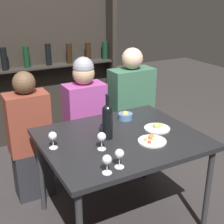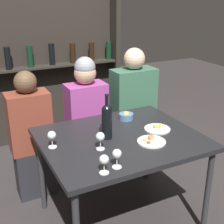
% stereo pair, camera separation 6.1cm
% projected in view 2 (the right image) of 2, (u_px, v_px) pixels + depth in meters
% --- Properties ---
extents(ground_plane, '(10.00, 10.00, 0.00)m').
position_uv_depth(ground_plane, '(120.00, 218.00, 2.60)').
color(ground_plane, '#332D2D').
extents(dining_table, '(1.17, 0.96, 0.75)m').
position_uv_depth(dining_table, '(121.00, 144.00, 2.35)').
color(dining_table, black).
rests_on(dining_table, ground_plane).
extents(wine_rack_wall, '(1.72, 0.21, 2.30)m').
position_uv_depth(wine_rack_wall, '(50.00, 46.00, 3.64)').
color(wine_rack_wall, '#28231E').
rests_on(wine_rack_wall, ground_plane).
extents(wine_bottle, '(0.08, 0.08, 0.34)m').
position_uv_depth(wine_bottle, '(107.00, 120.00, 2.26)').
color(wine_bottle, black).
rests_on(wine_bottle, dining_table).
extents(wine_glass_0, '(0.06, 0.06, 0.13)m').
position_uv_depth(wine_glass_0, '(117.00, 155.00, 1.90)').
color(wine_glass_0, silver).
rests_on(wine_glass_0, dining_table).
extents(wine_glass_1, '(0.06, 0.06, 0.12)m').
position_uv_depth(wine_glass_1, '(52.00, 136.00, 2.15)').
color(wine_glass_1, silver).
rests_on(wine_glass_1, dining_table).
extents(wine_glass_2, '(0.06, 0.06, 0.12)m').
position_uv_depth(wine_glass_2, '(104.00, 160.00, 1.84)').
color(wine_glass_2, silver).
rests_on(wine_glass_2, dining_table).
extents(wine_glass_3, '(0.06, 0.06, 0.13)m').
position_uv_depth(wine_glass_3, '(100.00, 137.00, 2.12)').
color(wine_glass_3, silver).
rests_on(wine_glass_3, dining_table).
extents(food_plate_0, '(0.21, 0.21, 0.05)m').
position_uv_depth(food_plate_0, '(151.00, 141.00, 2.25)').
color(food_plate_0, silver).
rests_on(food_plate_0, dining_table).
extents(food_plate_1, '(0.20, 0.20, 0.05)m').
position_uv_depth(food_plate_1, '(157.00, 128.00, 2.45)').
color(food_plate_1, silver).
rests_on(food_plate_1, dining_table).
extents(snack_bowl, '(0.12, 0.12, 0.07)m').
position_uv_depth(snack_bowl, '(126.00, 116.00, 2.64)').
color(snack_bowl, '#4C7299').
rests_on(snack_bowl, dining_table).
extents(seated_person_left, '(0.36, 0.22, 1.17)m').
position_uv_depth(seated_person_left, '(31.00, 139.00, 2.75)').
color(seated_person_left, '#26262B').
rests_on(seated_person_left, ground_plane).
extents(seated_person_center, '(0.37, 0.22, 1.24)m').
position_uv_depth(seated_person_center, '(86.00, 123.00, 2.95)').
color(seated_person_center, '#26262B').
rests_on(seated_person_center, ground_plane).
extents(seated_person_right, '(0.43, 0.22, 1.28)m').
position_uv_depth(seated_person_right, '(133.00, 115.00, 3.16)').
color(seated_person_right, '#26262B').
rests_on(seated_person_right, ground_plane).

